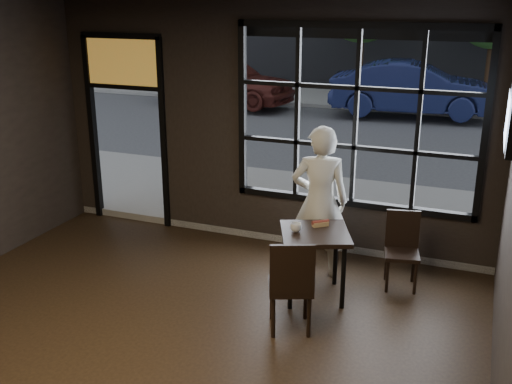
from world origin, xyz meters
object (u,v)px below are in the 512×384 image
at_px(chair_near, 290,283).
at_px(man, 320,202).
at_px(navy_car, 413,89).
at_px(cafe_table, 314,264).

height_order(chair_near, man, man).
xyz_separation_m(chair_near, navy_car, (-0.34, 11.40, 0.32)).
relative_size(chair_near, navy_car, 0.23).
bearing_deg(navy_car, chair_near, 175.47).
bearing_deg(man, navy_car, -104.08).
distance_m(cafe_table, man, 0.79).
relative_size(cafe_table, man, 0.43).
distance_m(cafe_table, chair_near, 0.75).
xyz_separation_m(cafe_table, navy_car, (-0.37, 10.66, 0.42)).
distance_m(cafe_table, navy_car, 10.67).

